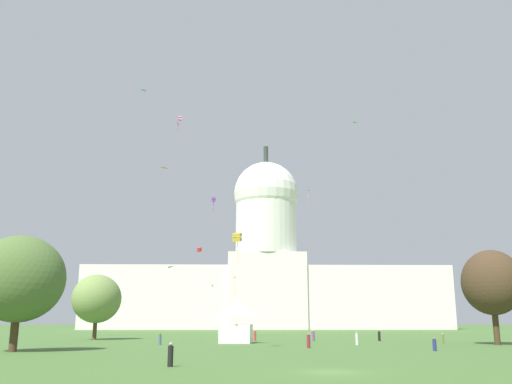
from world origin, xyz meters
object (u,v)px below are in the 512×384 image
person_purple_lawn_far_right (313,336)px  kite_orange_mid (163,170)px  person_navy_back_left (434,345)px  person_white_edge_east (357,339)px  tree_east_mid (492,283)px  kite_gold_low (237,237)px  event_tent (236,321)px  kite_blue_low (102,285)px  person_maroon_mid_right (308,341)px  kite_yellow_low (233,281)px  kite_violet_mid (214,200)px  kite_white_low (212,286)px  kite_pink_high (180,118)px  kite_black_low (174,269)px  tree_west_mid (97,299)px  person_black_mid_left (170,356)px  person_red_near_tree_west (255,336)px  person_olive_near_tent (443,339)px  capitol_building (266,272)px  person_denim_near_tree_east (160,339)px  kite_green_high (354,124)px  kite_lime_low (89,286)px  kite_magenta_high (178,125)px  kite_red_mid (199,250)px  tree_west_near (19,279)px  kite_turquoise_high (142,93)px  kite_cyan_mid (309,193)px

person_purple_lawn_far_right → kite_orange_mid: (-28.39, 20.26, 33.25)m
person_navy_back_left → person_white_edge_east: size_ratio=0.84×
tree_east_mid → kite_gold_low: 36.90m
event_tent → kite_blue_low: bearing=130.4°
person_maroon_mid_right → kite_yellow_low: bearing=91.7°
kite_violet_mid → kite_white_low: bearing=161.1°
kite_pink_high → kite_black_low: bearing=85.5°
tree_west_mid → person_black_mid_left: bearing=-70.6°
person_red_near_tree_west → kite_white_low: bearing=83.3°
kite_blue_low → kite_black_low: size_ratio=2.19×
person_purple_lawn_far_right → person_white_edge_east: person_purple_lawn_far_right is taller
person_olive_near_tent → kite_white_low: 105.80m
capitol_building → person_navy_back_left: (11.81, -147.31, -20.05)m
person_denim_near_tree_east → kite_green_high: bearing=117.8°
person_black_mid_left → kite_lime_low: size_ratio=1.26×
capitol_building → kite_magenta_high: 73.39m
person_denim_near_tree_east → person_purple_lawn_far_right: bearing=100.8°
person_black_mid_left → kite_white_low: bearing=22.4°
event_tent → person_red_near_tree_west: bearing=79.6°
person_maroon_mid_right → person_black_mid_left: bearing=-126.8°
event_tent → person_red_near_tree_west: 10.08m
kite_pink_high → kite_yellow_low: 61.14m
kite_gold_low → kite_white_low: bearing=-71.2°
kite_red_mid → tree_west_near: bearing=-76.2°
kite_orange_mid → kite_green_high: 46.17m
person_olive_near_tent → kite_blue_low: 80.97m
tree_east_mid → person_olive_near_tent: size_ratio=8.47×
tree_east_mid → kite_gold_low: (-35.12, -10.33, 4.64)m
tree_west_near → kite_pink_high: bearing=85.8°
person_denim_near_tree_east → kite_red_mid: size_ratio=1.13×
tree_west_mid → kite_violet_mid: (19.34, 11.84, 20.28)m
person_purple_lawn_far_right → person_white_edge_east: 15.93m
person_navy_back_left → kite_gold_low: size_ratio=0.41×
capitol_building → kite_green_high: 92.32m
person_purple_lawn_far_right → kite_black_low: size_ratio=0.99×
person_purple_lawn_far_right → kite_turquoise_high: bearing=-162.0°
tree_west_mid → person_black_mid_left: size_ratio=6.89×
person_navy_back_left → capitol_building: bearing=-103.4°
person_black_mid_left → kite_violet_mid: kite_violet_mid is taller
person_denim_near_tree_east → kite_cyan_mid: kite_cyan_mid is taller
person_denim_near_tree_east → kite_turquoise_high: size_ratio=0.63×
event_tent → kite_orange_mid: (-15.97, 29.26, 30.96)m
person_black_mid_left → tree_west_near: bearing=64.7°
person_olive_near_tent → kite_violet_mid: size_ratio=0.54×
kite_pink_high → kite_turquoise_high: (-6.60, -22.14, -1.80)m
capitol_building → tree_west_near: 152.07m
kite_blue_low → tree_west_near: bearing=155.3°
person_white_edge_east → kite_red_mid: 86.14m
kite_cyan_mid → kite_lime_low: bearing=94.6°
person_purple_lawn_far_right → person_red_near_tree_west: size_ratio=1.02×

